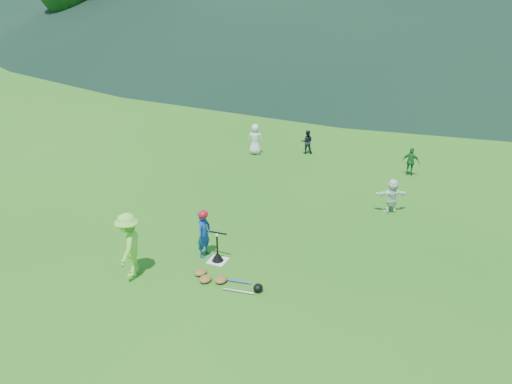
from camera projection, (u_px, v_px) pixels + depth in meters
ground at (218, 261)px, 12.56m from camera, size 120.00×120.00×0.00m
home_plate at (218, 261)px, 12.56m from camera, size 0.45×0.45×0.02m
baseball at (217, 235)px, 12.27m from camera, size 0.08×0.08×0.08m
batter_child at (204, 234)px, 12.58m from camera, size 0.34×0.48×1.24m
adult_coach at (129, 245)px, 11.70m from camera, size 0.91×1.18×1.60m
fielder_a at (255, 139)px, 19.92m from camera, size 0.69×0.54×1.23m
fielder_b at (307, 142)px, 20.04m from camera, size 0.55×0.48×0.96m
fielder_c at (411, 162)px, 17.79m from camera, size 0.63×0.34×1.03m
fielder_d at (392, 196)px, 14.97m from camera, size 1.03×0.73×1.07m
batting_tee at (218, 257)px, 12.51m from camera, size 0.30×0.30×0.68m
batter_gear at (204, 216)px, 12.37m from camera, size 0.73×0.26×0.61m
equipment_pile at (221, 280)px, 11.67m from camera, size 1.80×0.56×0.19m
outfield_fence at (392, 65)px, 35.99m from camera, size 70.07×0.08×1.33m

